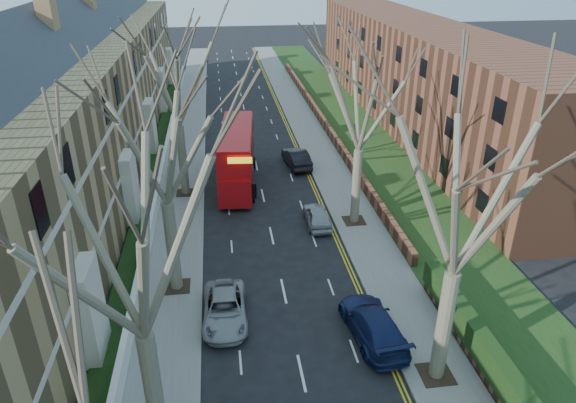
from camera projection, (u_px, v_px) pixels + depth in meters
name	position (u px, v px, depth m)	size (l,w,h in m)	color
pavement_left	(187.00, 144.00, 48.19)	(3.00, 102.00, 0.12)	slate
pavement_right	(313.00, 138.00, 49.66)	(3.00, 102.00, 0.12)	slate
terrace_left	(72.00, 116.00, 37.72)	(9.70, 78.00, 13.60)	#9B7F4F
flats_right	(417.00, 74.00, 52.43)	(13.97, 54.00, 10.00)	brown
front_wall_left	(162.00, 173.00, 40.64)	(0.30, 78.00, 1.00)	white
grass_verge_right	(358.00, 135.00, 50.18)	(6.00, 102.00, 0.06)	#1C3613
tree_left_mid	(126.00, 222.00, 14.72)	(10.50, 10.50, 14.71)	brown
tree_left_far	(158.00, 125.00, 23.74)	(10.15, 10.15, 14.22)	brown
tree_left_dist	(173.00, 65.00, 34.24)	(10.50, 10.50, 14.71)	brown
tree_right_mid	(470.00, 173.00, 17.90)	(10.50, 10.50, 14.71)	brown
tree_right_far	(363.00, 86.00, 30.46)	(10.15, 10.15, 14.22)	brown
double_decker_bus	(237.00, 158.00, 39.38)	(3.31, 10.44, 4.32)	#B50C10
car_left_far	(225.00, 309.00, 25.26)	(2.14, 4.63, 1.29)	gray
car_right_near	(373.00, 324.00, 24.09)	(2.08, 5.13, 1.49)	#161F4D
car_right_mid	(317.00, 216.00, 34.04)	(1.54, 3.83, 1.31)	#9E9FA6
car_right_far	(296.00, 158.00, 43.14)	(1.58, 4.52, 1.49)	black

